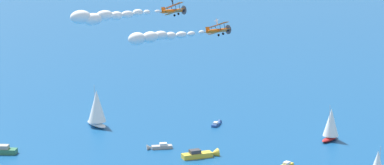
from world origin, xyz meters
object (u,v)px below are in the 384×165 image
(sailboat_offshore, at_px, (331,124))
(motorboat_outer_ring_a, at_px, (158,147))
(motorboat_ahead, at_px, (217,124))
(biplane_wingman, at_px, (218,30))
(sailboat_outer_ring_c, at_px, (97,108))
(wingwalker_wingman, at_px, (217,21))
(motorboat_mid_cluster, at_px, (202,154))
(wingwalker_lead, at_px, (172,2))
(sailboat_trailing, at_px, (378,165))
(biplane_lead, at_px, (174,10))

(sailboat_offshore, bearing_deg, motorboat_outer_ring_a, -89.33)
(motorboat_ahead, bearing_deg, biplane_wingman, -10.64)
(sailboat_outer_ring_c, bearing_deg, sailboat_offshore, 69.12)
(sailboat_offshore, bearing_deg, biplane_wingman, -55.01)
(sailboat_outer_ring_c, distance_m, wingwalker_wingman, 68.47)
(motorboat_outer_ring_a, distance_m, sailboat_outer_ring_c, 31.67)
(motorboat_mid_cluster, height_order, wingwalker_lead, wingwalker_lead)
(wingwalker_lead, relative_size, biplane_wingman, 0.25)
(biplane_wingman, bearing_deg, motorboat_outer_ring_a, -156.06)
(sailboat_trailing, xyz_separation_m, wingwalker_lead, (-18.18, -48.66, 39.35))
(motorboat_ahead, relative_size, biplane_wingman, 0.85)
(motorboat_outer_ring_a, relative_size, wingwalker_wingman, 4.83)
(sailboat_trailing, height_order, motorboat_mid_cluster, sailboat_trailing)
(motorboat_ahead, relative_size, wingwalker_lead, 3.41)
(motorboat_outer_ring_a, distance_m, wingwalker_lead, 45.65)
(motorboat_ahead, bearing_deg, sailboat_outer_ring_c, -96.07)
(motorboat_mid_cluster, bearing_deg, sailboat_trailing, 58.16)
(sailboat_outer_ring_c, relative_size, biplane_lead, 1.86)
(sailboat_offshore, height_order, biplane_lead, biplane_lead)
(sailboat_trailing, bearing_deg, motorboat_mid_cluster, -121.84)
(sailboat_trailing, bearing_deg, sailboat_outer_ring_c, -131.97)
(motorboat_mid_cluster, xyz_separation_m, biplane_lead, (7.19, -8.44, 40.33))
(wingwalker_lead, height_order, wingwalker_wingman, wingwalker_lead)
(biplane_lead, relative_size, wingwalker_wingman, 4.72)
(biplane_wingman, relative_size, wingwalker_wingman, 4.72)
(sailboat_offshore, xyz_separation_m, biplane_lead, (17.25, -48.62, 36.20))
(motorboat_ahead, distance_m, motorboat_outer_ring_a, 30.84)
(motorboat_mid_cluster, bearing_deg, wingwalker_lead, -52.90)
(sailboat_offshore, height_order, wingwalker_lead, wingwalker_lead)
(sailboat_trailing, distance_m, biplane_lead, 63.53)
(sailboat_outer_ring_c, height_order, wingwalker_lead, wingwalker_lead)
(wingwalker_lead, bearing_deg, motorboat_outer_ring_a, -172.06)
(motorboat_mid_cluster, distance_m, biplane_lead, 41.83)
(motorboat_outer_ring_a, xyz_separation_m, biplane_lead, (16.66, 2.54, 40.58))
(sailboat_trailing, xyz_separation_m, biplane_wingman, (-7.40, -38.97, 33.47))
(motorboat_ahead, distance_m, biplane_wingman, 62.24)
(sailboat_trailing, distance_m, wingwalker_wingman, 53.54)
(motorboat_outer_ring_a, relative_size, biplane_wingman, 1.02)
(sailboat_offshore, distance_m, motorboat_mid_cluster, 41.63)
(motorboat_ahead, distance_m, sailboat_outer_ring_c, 38.38)
(motorboat_mid_cluster, bearing_deg, sailboat_offshore, 104.06)
(biplane_lead, bearing_deg, sailboat_outer_ring_c, -156.08)
(motorboat_mid_cluster, bearing_deg, wingwalker_wingman, 2.24)
(motorboat_ahead, xyz_separation_m, sailboat_outer_ring_c, (-4.02, -37.76, 5.57))
(sailboat_trailing, height_order, biplane_lead, biplane_lead)
(motorboat_ahead, bearing_deg, wingwalker_lead, -26.20)
(motorboat_outer_ring_a, bearing_deg, motorboat_mid_cluster, 49.22)
(motorboat_outer_ring_a, height_order, wingwalker_wingman, wingwalker_wingman)
(motorboat_outer_ring_a, bearing_deg, wingwalker_lead, 7.94)
(wingwalker_wingman, bearing_deg, motorboat_outer_ring_a, -156.12)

